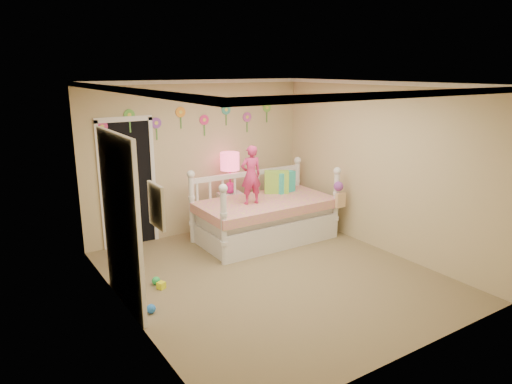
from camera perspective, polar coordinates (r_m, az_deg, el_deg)
floor at (r=6.60m, az=2.14°, el=-10.10°), size 4.00×4.50×0.01m
ceiling at (r=5.99m, az=2.38°, el=13.08°), size 4.00×4.50×0.01m
back_wall at (r=8.07m, az=-7.00°, el=4.14°), size 4.00×0.01×2.60m
left_wall at (r=5.31m, az=-15.70°, el=-1.94°), size 0.01×4.50×2.60m
right_wall at (r=7.47m, az=14.92°, el=2.89°), size 0.01×4.50×2.60m
crown_molding at (r=5.99m, az=2.38°, el=12.80°), size 4.00×4.50×0.06m
daybed at (r=7.71m, az=1.11°, el=-1.48°), size 2.27×1.23×1.23m
pillow_turquoise at (r=8.15m, az=3.66°, el=1.20°), size 0.38×0.19×0.36m
pillow_lime at (r=8.08m, az=2.52°, el=1.22°), size 0.43×0.35×0.39m
child at (r=7.37m, az=-0.62°, el=2.09°), size 0.37×0.27×0.94m
nightstand at (r=8.26m, az=-3.11°, el=-2.40°), size 0.45×0.36×0.68m
table_lamp at (r=8.05m, az=-3.20°, el=3.13°), size 0.32×0.32×0.71m
closet_doorway at (r=7.66m, az=-15.32°, el=1.11°), size 0.90×0.04×2.07m
flower_decals at (r=7.92m, az=-7.70°, el=8.61°), size 3.40×0.02×0.50m
mirror_closet at (r=5.67m, az=-16.07°, el=-3.55°), size 0.07×1.30×2.10m
wall_picture at (r=4.43m, az=-12.02°, el=-1.65°), size 0.05×0.34×0.42m
hanging_bag at (r=7.85m, az=10.06°, el=-0.41°), size 0.20×0.16×0.36m
toy_scatter at (r=6.26m, az=-12.23°, el=-11.33°), size 1.03×1.43×0.11m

